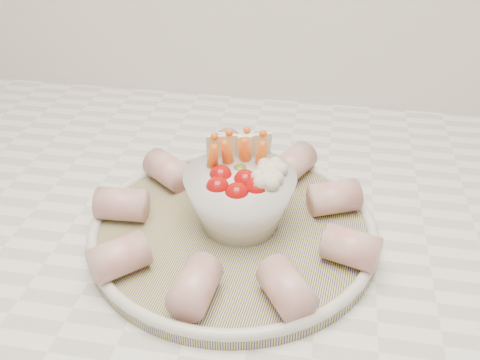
# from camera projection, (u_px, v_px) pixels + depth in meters

# --- Properties ---
(serving_platter) EXTENTS (0.34, 0.34, 0.02)m
(serving_platter) POSITION_uv_depth(u_px,v_px,m) (233.00, 228.00, 0.59)
(serving_platter) COLOR navy
(serving_platter) RESTS_ON kitchen_counter
(veggie_bowl) EXTENTS (0.12, 0.12, 0.10)m
(veggie_bowl) POSITION_uv_depth(u_px,v_px,m) (241.00, 195.00, 0.57)
(veggie_bowl) COLOR silver
(veggie_bowl) RESTS_ON serving_platter
(cured_meat_rolls) EXTENTS (0.31, 0.30, 0.04)m
(cured_meat_rolls) POSITION_uv_depth(u_px,v_px,m) (233.00, 212.00, 0.58)
(cured_meat_rolls) COLOR #AE4F50
(cured_meat_rolls) RESTS_ON serving_platter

